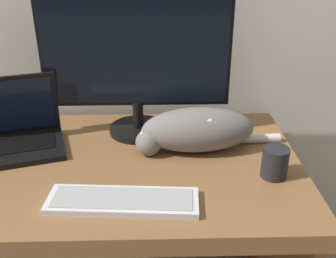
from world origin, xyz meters
TOP-DOWN VIEW (x-y plane):
  - desk at (0.00, 0.38)m, footprint 1.34×0.76m
  - monitor at (0.12, 0.60)m, footprint 0.68×0.22m
  - laptop at (-0.31, 0.48)m, footprint 0.39×0.32m
  - external_keyboard at (0.10, 0.15)m, footprint 0.43×0.15m
  - cat at (0.33, 0.45)m, footprint 0.52×0.19m
  - coffee_mug at (0.56, 0.28)m, footprint 0.08×0.08m

SIDE VIEW (x-z plane):
  - desk at x=0.00m, z-range 0.20..0.92m
  - external_keyboard at x=0.10m, z-range 0.72..0.74m
  - coffee_mug at x=0.56m, z-range 0.72..0.82m
  - laptop at x=-0.31m, z-range 0.64..0.89m
  - cat at x=0.33m, z-range 0.72..0.87m
  - monitor at x=0.12m, z-range 0.74..1.26m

